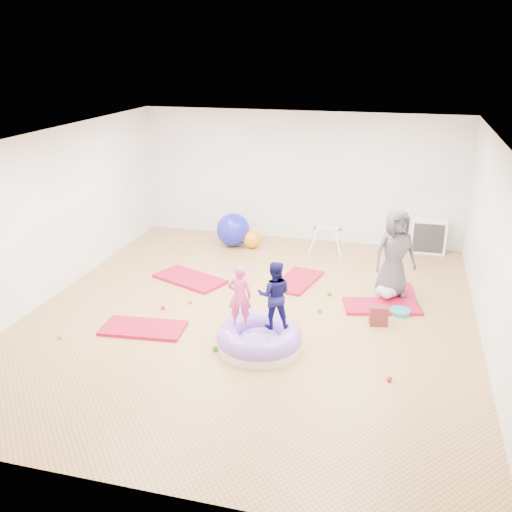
# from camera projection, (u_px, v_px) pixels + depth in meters

# --- Properties ---
(room) EXTENTS (7.01, 8.01, 2.81)m
(room) POSITION_uv_depth(u_px,v_px,m) (251.00, 232.00, 8.70)
(room) COLOR tan
(room) RESTS_ON ground
(gym_mat_front_left) EXTENTS (1.30, 0.73, 0.05)m
(gym_mat_front_left) POSITION_uv_depth(u_px,v_px,m) (143.00, 328.00, 8.69)
(gym_mat_front_left) COLOR #B9143D
(gym_mat_front_left) RESTS_ON ground
(gym_mat_mid_left) EXTENTS (1.48, 1.13, 0.06)m
(gym_mat_mid_left) POSITION_uv_depth(u_px,v_px,m) (190.00, 279.00, 10.52)
(gym_mat_mid_left) COLOR #B9143D
(gym_mat_mid_left) RESTS_ON ground
(gym_mat_center_back) EXTENTS (0.84, 1.30, 0.05)m
(gym_mat_center_back) POSITION_uv_depth(u_px,v_px,m) (297.00, 281.00, 10.44)
(gym_mat_center_back) COLOR #B9143D
(gym_mat_center_back) RESTS_ON ground
(gym_mat_right) EXTENTS (1.34, 0.89, 0.05)m
(gym_mat_right) POSITION_uv_depth(u_px,v_px,m) (382.00, 306.00, 9.42)
(gym_mat_right) COLOR #B9143D
(gym_mat_right) RESTS_ON ground
(gym_mat_rear_right) EXTENTS (0.74, 1.23, 0.05)m
(gym_mat_rear_right) POSITION_uv_depth(u_px,v_px,m) (398.00, 296.00, 9.81)
(gym_mat_rear_right) COLOR #B9143D
(gym_mat_rear_right) RESTS_ON ground
(inflatable_cushion) EXTENTS (1.23, 1.23, 0.39)m
(inflatable_cushion) POSITION_uv_depth(u_px,v_px,m) (259.00, 339.00, 8.12)
(inflatable_cushion) COLOR white
(inflatable_cushion) RESTS_ON ground
(child_pink) EXTENTS (0.37, 0.28, 0.92)m
(child_pink) POSITION_uv_depth(u_px,v_px,m) (240.00, 293.00, 7.99)
(child_pink) COLOR #EB3F8B
(child_pink) RESTS_ON inflatable_cushion
(child_navy) EXTENTS (0.55, 0.46, 0.99)m
(child_navy) POSITION_uv_depth(u_px,v_px,m) (274.00, 292.00, 7.94)
(child_navy) COLOR #0F0F47
(child_navy) RESTS_ON inflatable_cushion
(adult_caregiver) EXTENTS (0.88, 0.77, 1.51)m
(adult_caregiver) POSITION_uv_depth(u_px,v_px,m) (395.00, 253.00, 9.55)
(adult_caregiver) COLOR #46464E
(adult_caregiver) RESTS_ON gym_mat_rear_right
(infant) EXTENTS (0.39, 0.40, 0.23)m
(infant) POSITION_uv_depth(u_px,v_px,m) (387.00, 292.00, 9.63)
(infant) COLOR silver
(infant) RESTS_ON gym_mat_rear_right
(ball_pit_balls) EXTENTS (4.84, 2.82, 0.07)m
(ball_pit_balls) POSITION_uv_depth(u_px,v_px,m) (242.00, 317.00, 9.02)
(ball_pit_balls) COLOR orange
(ball_pit_balls) RESTS_ON ground
(exercise_ball_blue) EXTENTS (0.72, 0.72, 0.72)m
(exercise_ball_blue) POSITION_uv_depth(u_px,v_px,m) (233.00, 230.00, 12.22)
(exercise_ball_blue) COLOR #181DB6
(exercise_ball_blue) RESTS_ON ground
(exercise_ball_orange) EXTENTS (0.38, 0.38, 0.38)m
(exercise_ball_orange) POSITION_uv_depth(u_px,v_px,m) (252.00, 239.00, 12.14)
(exercise_ball_orange) COLOR orange
(exercise_ball_orange) RESTS_ON ground
(infant_play_gym) EXTENTS (0.72, 0.68, 0.55)m
(infant_play_gym) POSITION_uv_depth(u_px,v_px,m) (327.00, 236.00, 11.80)
(infant_play_gym) COLOR white
(infant_play_gym) RESTS_ON ground
(cube_shelf) EXTENTS (0.71, 0.35, 0.71)m
(cube_shelf) POSITION_uv_depth(u_px,v_px,m) (428.00, 236.00, 11.83)
(cube_shelf) COLOR white
(cube_shelf) RESTS_ON ground
(balance_disc) EXTENTS (0.33, 0.33, 0.07)m
(balance_disc) POSITION_uv_depth(u_px,v_px,m) (400.00, 312.00, 9.19)
(balance_disc) COLOR teal
(balance_disc) RESTS_ON ground
(backpack) EXTENTS (0.30, 0.22, 0.31)m
(backpack) POSITION_uv_depth(u_px,v_px,m) (379.00, 316.00, 8.80)
(backpack) COLOR maroon
(backpack) RESTS_ON ground
(yellow_toy) EXTENTS (0.18, 0.18, 0.03)m
(yellow_toy) POSITION_uv_depth(u_px,v_px,m) (164.00, 329.00, 8.68)
(yellow_toy) COLOR orange
(yellow_toy) RESTS_ON ground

